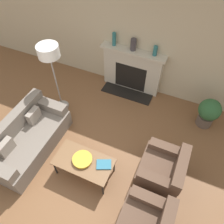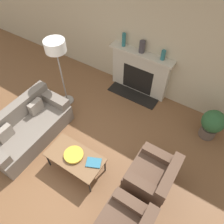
{
  "view_description": "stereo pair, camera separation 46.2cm",
  "coord_description": "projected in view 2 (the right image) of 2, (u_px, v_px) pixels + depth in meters",
  "views": [
    {
      "loc": [
        1.56,
        -1.38,
        4.06
      ],
      "look_at": [
        0.31,
        1.42,
        0.45
      ],
      "focal_mm": 35.0,
      "sensor_mm": 36.0,
      "label": 1
    },
    {
      "loc": [
        1.96,
        -1.16,
        4.06
      ],
      "look_at": [
        0.31,
        1.42,
        0.45
      ],
      "focal_mm": 35.0,
      "sensor_mm": 36.0,
      "label": 2
    }
  ],
  "objects": [
    {
      "name": "bowl",
      "position": [
        74.0,
        155.0,
        4.03
      ],
      "size": [
        0.37,
        0.37,
        0.06
      ],
      "color": "gold",
      "rests_on": "coffee_table"
    },
    {
      "name": "mantel_vase_center_left",
      "position": [
        142.0,
        47.0,
        4.88
      ],
      "size": [
        0.14,
        0.14,
        0.28
      ],
      "color": "#3D383D",
      "rests_on": "fireplace"
    },
    {
      "name": "armchair_far",
      "position": [
        153.0,
        176.0,
        3.96
      ],
      "size": [
        0.78,
        0.86,
        0.72
      ],
      "rotation": [
        0.0,
        0.0,
        -1.57
      ],
      "color": "brown",
      "rests_on": "ground_plane"
    },
    {
      "name": "couch",
      "position": [
        27.0,
        128.0,
        4.63
      ],
      "size": [
        0.85,
        1.84,
        0.8
      ],
      "rotation": [
        0.0,
        0.0,
        1.57
      ],
      "color": "slate",
      "rests_on": "ground_plane"
    },
    {
      "name": "potted_plant",
      "position": [
        212.0,
        124.0,
        4.58
      ],
      "size": [
        0.48,
        0.48,
        0.73
      ],
      "color": "brown",
      "rests_on": "ground_plane"
    },
    {
      "name": "coffee_table",
      "position": [
        75.0,
        158.0,
        4.06
      ],
      "size": [
        1.09,
        0.57,
        0.44
      ],
      "color": "brown",
      "rests_on": "ground_plane"
    },
    {
      "name": "mantel_vase_left",
      "position": [
        124.0,
        40.0,
        5.03
      ],
      "size": [
        0.09,
        0.09,
        0.32
      ],
      "color": "#28666B",
      "rests_on": "fireplace"
    },
    {
      "name": "book",
      "position": [
        94.0,
        163.0,
        3.95
      ],
      "size": [
        0.32,
        0.29,
        0.02
      ],
      "rotation": [
        0.0,
        0.0,
        0.43
      ],
      "color": "teal",
      "rests_on": "coffee_table"
    },
    {
      "name": "floor_lamp",
      "position": [
        56.0,
        51.0,
        4.44
      ],
      "size": [
        0.44,
        0.44,
        1.71
      ],
      "color": "gray",
      "rests_on": "ground_plane"
    },
    {
      "name": "ground_plane",
      "position": [
        61.0,
        165.0,
        4.41
      ],
      "size": [
        18.0,
        18.0,
        0.0
      ],
      "primitive_type": "plane",
      "color": "brown"
    },
    {
      "name": "mantel_vase_center_right",
      "position": [
        163.0,
        55.0,
        4.72
      ],
      "size": [
        0.1,
        0.1,
        0.23
      ],
      "color": "#28666B",
      "rests_on": "fireplace"
    },
    {
      "name": "fireplace",
      "position": [
        139.0,
        73.0,
        5.42
      ],
      "size": [
        1.59,
        0.59,
        1.14
      ],
      "color": "beige",
      "rests_on": "ground_plane"
    },
    {
      "name": "wall_back",
      "position": [
        137.0,
        34.0,
        4.9
      ],
      "size": [
        18.0,
        0.06,
        2.9
      ],
      "color": "#BCAD8E",
      "rests_on": "ground_plane"
    }
  ]
}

